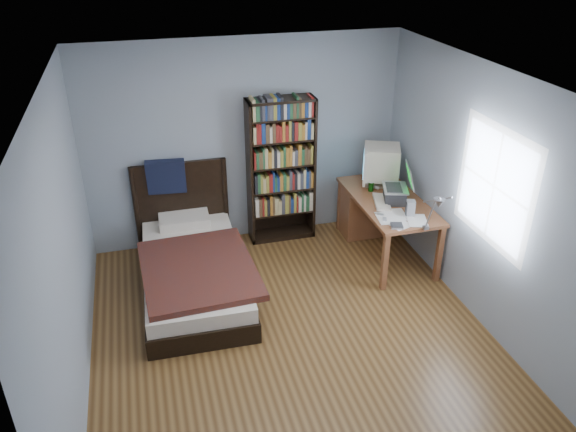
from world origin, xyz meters
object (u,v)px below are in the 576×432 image
object	(u,v)px
speaker	(410,208)
soda_can	(371,187)
laptop	(396,192)
keyboard	(382,202)
bed	(193,265)
crt_monitor	(380,163)
desk_lamp	(437,206)
bookshelf	(281,171)
desk	(373,208)

from	to	relation	value
speaker	soda_can	size ratio (longest dim) A/B	1.62
laptop	keyboard	distance (m)	0.20
laptop	bed	xyz separation A→B (m)	(-2.38, 0.00, -0.60)
crt_monitor	laptop	size ratio (longest dim) A/B	1.28
desk_lamp	bed	bearing A→B (deg)	155.69
speaker	soda_can	bearing A→B (deg)	120.35
laptop	desk_lamp	distance (m)	1.09
desk_lamp	soda_can	xyz separation A→B (m)	(-0.08, 1.37, -0.40)
speaker	bookshelf	world-z (taller)	bookshelf
desk	laptop	distance (m)	0.66
bookshelf	desk	bearing A→B (deg)	-16.36
crt_monitor	laptop	world-z (taller)	crt_monitor
crt_monitor	soda_can	bearing A→B (deg)	-137.68
desk_lamp	speaker	world-z (taller)	desk_lamp
crt_monitor	bed	world-z (taller)	crt_monitor
laptop	bed	world-z (taller)	same
desk	crt_monitor	size ratio (longest dim) A/B	2.61
keyboard	bookshelf	bearing A→B (deg)	156.60
crt_monitor	bed	xyz separation A→B (m)	(-2.37, -0.48, -0.76)
speaker	crt_monitor	bearing A→B (deg)	107.61
desk_lamp	speaker	size ratio (longest dim) A/B	3.12
keyboard	soda_can	world-z (taller)	soda_can
crt_monitor	keyboard	xyz separation A→B (m)	(-0.17, -0.49, -0.27)
speaker	soda_can	world-z (taller)	speaker
desk	crt_monitor	world-z (taller)	crt_monitor
soda_can	bed	size ratio (longest dim) A/B	0.05
desk	soda_can	world-z (taller)	soda_can
desk	desk_lamp	bearing A→B (deg)	-91.25
crt_monitor	laptop	distance (m)	0.51
desk_lamp	keyboard	distance (m)	1.12
bookshelf	bed	size ratio (longest dim) A/B	0.83
speaker	laptop	bearing A→B (deg)	106.95
keyboard	bookshelf	world-z (taller)	bookshelf
soda_can	speaker	bearing A→B (deg)	-76.76
desk_lamp	bookshelf	xyz separation A→B (m)	(-1.07, 1.85, -0.28)
desk	desk_lamp	world-z (taller)	desk_lamp
keyboard	speaker	world-z (taller)	speaker
desk	bookshelf	distance (m)	1.25
desk	speaker	bearing A→B (deg)	-86.49
speaker	bookshelf	xyz separation A→B (m)	(-1.15, 1.18, 0.09)
keyboard	crt_monitor	bearing A→B (deg)	87.63
desk_lamp	bookshelf	size ratio (longest dim) A/B	0.31
keyboard	bed	world-z (taller)	bed
crt_monitor	soda_can	distance (m)	0.31
keyboard	desk	bearing A→B (deg)	92.69
laptop	bed	size ratio (longest dim) A/B	0.21
keyboard	speaker	xyz separation A→B (m)	(0.17, -0.36, 0.08)
desk	keyboard	world-z (taller)	keyboard
laptop	speaker	xyz separation A→B (m)	(-0.00, -0.37, -0.03)
crt_monitor	keyboard	world-z (taller)	crt_monitor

